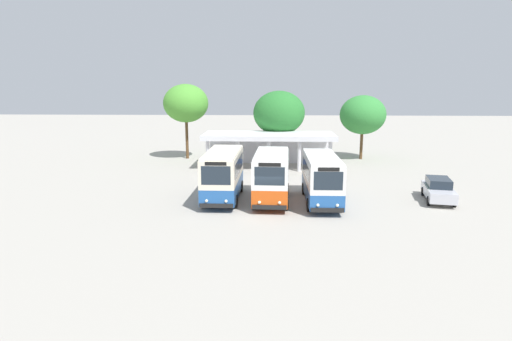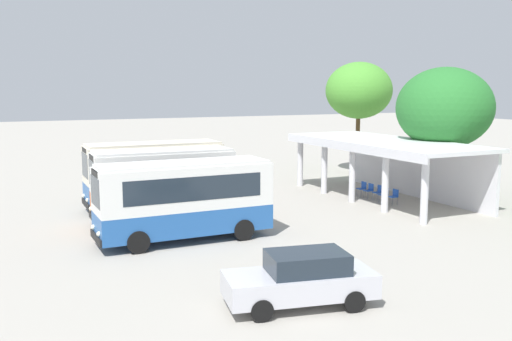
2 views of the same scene
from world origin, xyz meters
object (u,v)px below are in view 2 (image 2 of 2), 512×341
at_px(city_bus_second_in_row, 163,183).
at_px(waiting_chair_second_from_end, 369,189).
at_px(waiting_chair_end_by_column, 362,187).
at_px(waiting_chair_middle_seat, 379,191).
at_px(waiting_chair_fourth_seat, 384,193).
at_px(parked_car_flank, 302,279).
at_px(waiting_chair_fifth_seat, 394,195).
at_px(city_bus_middle_cream, 184,198).
at_px(city_bus_nearest_orange, 154,172).

relative_size(city_bus_second_in_row, waiting_chair_second_from_end, 7.73).
bearing_deg(waiting_chair_end_by_column, waiting_chair_second_from_end, -1.02).
bearing_deg(waiting_chair_middle_seat, waiting_chair_fourth_seat, -11.59).
xyz_separation_m(city_bus_second_in_row, waiting_chair_middle_seat, (-0.08, 12.59, -1.40)).
relative_size(parked_car_flank, waiting_chair_second_from_end, 5.41).
distance_m(city_bus_second_in_row, waiting_chair_middle_seat, 12.67).
relative_size(city_bus_second_in_row, parked_car_flank, 1.43).
distance_m(city_bus_second_in_row, waiting_chair_end_by_column, 12.65).
height_order(city_bus_second_in_row, waiting_chair_fourth_seat, city_bus_second_in_row).
bearing_deg(waiting_chair_second_from_end, waiting_chair_fifth_seat, 2.22).
height_order(parked_car_flank, waiting_chair_fifth_seat, parked_car_flank).
xyz_separation_m(city_bus_middle_cream, waiting_chair_second_from_end, (-4.26, 12.59, -1.31)).
xyz_separation_m(parked_car_flank, waiting_chair_fourth_seat, (-11.25, 11.75, -0.31)).
distance_m(city_bus_middle_cream, waiting_chair_fifth_seat, 12.92).
relative_size(city_bus_middle_cream, waiting_chair_end_by_column, 8.52).
distance_m(city_bus_middle_cream, parked_car_flank, 8.50).
height_order(parked_car_flank, waiting_chair_fourth_seat, parked_car_flank).
bearing_deg(waiting_chair_end_by_column, parked_car_flank, -41.41).
bearing_deg(city_bus_nearest_orange, city_bus_middle_cream, -5.15).
bearing_deg(city_bus_second_in_row, city_bus_middle_cream, -1.89).
bearing_deg(city_bus_middle_cream, waiting_chair_end_by_column, 111.48).
xyz_separation_m(parked_car_flank, waiting_chair_fifth_seat, (-10.55, 11.85, -0.31)).
distance_m(waiting_chair_second_from_end, waiting_chair_fourth_seat, 1.41).
xyz_separation_m(waiting_chair_fourth_seat, waiting_chair_fifth_seat, (0.70, 0.11, 0.00)).
bearing_deg(parked_car_flank, waiting_chair_second_from_end, 137.08).
height_order(city_bus_second_in_row, waiting_chair_middle_seat, city_bus_second_in_row).
bearing_deg(waiting_chair_middle_seat, parked_car_flank, -44.84).
height_order(waiting_chair_end_by_column, waiting_chair_middle_seat, same).
height_order(city_bus_second_in_row, parked_car_flank, city_bus_second_in_row).
relative_size(city_bus_middle_cream, waiting_chair_fourth_seat, 8.52).
bearing_deg(waiting_chair_second_from_end, waiting_chair_end_by_column, 178.98).
height_order(city_bus_nearest_orange, waiting_chair_fourth_seat, city_bus_nearest_orange).
distance_m(city_bus_second_in_row, parked_car_flank, 11.95).
bearing_deg(waiting_chair_middle_seat, waiting_chair_end_by_column, -175.66).
bearing_deg(waiting_chair_fifth_seat, city_bus_nearest_orange, -111.75).
relative_size(city_bus_middle_cream, parked_car_flank, 1.58).
bearing_deg(waiting_chair_end_by_column, city_bus_nearest_orange, -99.46).
height_order(city_bus_nearest_orange, city_bus_second_in_row, same).
relative_size(waiting_chair_end_by_column, waiting_chair_middle_seat, 1.00).
distance_m(parked_car_flank, waiting_chair_second_from_end, 17.29).
height_order(city_bus_middle_cream, waiting_chair_end_by_column, city_bus_middle_cream).
bearing_deg(city_bus_nearest_orange, waiting_chair_fourth_seat, 71.04).
bearing_deg(waiting_chair_fourth_seat, parked_car_flank, -46.23).
bearing_deg(waiting_chair_end_by_column, city_bus_middle_cream, -68.52).
distance_m(city_bus_nearest_orange, parked_car_flank, 15.40).
distance_m(city_bus_middle_cream, waiting_chair_fourth_seat, 12.95).
xyz_separation_m(city_bus_second_in_row, waiting_chair_end_by_column, (-1.48, 12.48, -1.40)).
distance_m(city_bus_second_in_row, waiting_chair_second_from_end, 12.57).
relative_size(city_bus_second_in_row, city_bus_middle_cream, 0.91).
bearing_deg(city_bus_middle_cream, waiting_chair_fifth_seat, 99.63).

